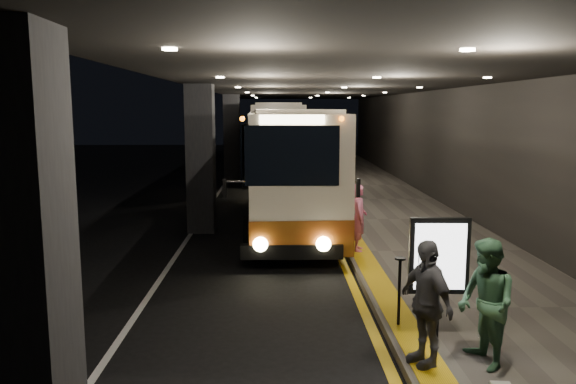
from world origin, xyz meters
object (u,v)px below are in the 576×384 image
object	(u,v)px
coach_second	(279,141)
bag_polka	(489,326)
stanchion_post	(399,292)
passenger_boarding	(359,218)
passenger_waiting_green	(486,304)
passenger_waiting_grey	(426,303)
coach_main	(287,171)
info_sign	(439,258)
coach_third	(278,133)

from	to	relation	value
coach_second	bag_polka	bearing A→B (deg)	-82.00
bag_polka	stanchion_post	world-z (taller)	stanchion_post
passenger_boarding	passenger_waiting_green	bearing A→B (deg)	-166.39
passenger_waiting_grey	passenger_waiting_green	bearing A→B (deg)	62.08
coach_main	coach_second	xyz separation A→B (m)	(-0.17, 14.03, 0.14)
info_sign	bag_polka	bearing A→B (deg)	5.90
coach_second	stanchion_post	bearing A→B (deg)	-85.02
coach_third	passenger_waiting_grey	size ratio (longest dim) A/B	6.90
passenger_waiting_green	info_sign	size ratio (longest dim) A/B	0.93
coach_second	coach_third	distance (m)	11.32
coach_second	passenger_waiting_grey	world-z (taller)	coach_second
coach_third	passenger_waiting_grey	world-z (taller)	coach_third
coach_second	passenger_waiting_green	world-z (taller)	coach_second
stanchion_post	coach_main	bearing A→B (deg)	100.45
coach_main	stanchion_post	xyz separation A→B (m)	(1.66, -9.02, -1.00)
stanchion_post	passenger_waiting_grey	bearing A→B (deg)	-87.97
coach_second	passenger_waiting_grey	xyz separation A→B (m)	(1.89, -24.46, -0.81)
coach_second	passenger_waiting_green	xyz separation A→B (m)	(2.70, -24.53, -0.80)
coach_second	stanchion_post	size ratio (longest dim) A/B	10.83
passenger_boarding	bag_polka	xyz separation A→B (m)	(1.25, -5.44, -0.66)
coach_third	stanchion_post	distance (m)	34.44
coach_main	passenger_waiting_green	world-z (taller)	coach_main
coach_second	passenger_waiting_green	size ratio (longest dim) A/B	6.83
passenger_boarding	passenger_waiting_grey	size ratio (longest dim) A/B	0.95
coach_second	info_sign	size ratio (longest dim) A/B	6.38
coach_second	coach_third	xyz separation A→B (m)	(-0.03, 11.32, -0.00)
coach_main	passenger_waiting_grey	xyz separation A→B (m)	(1.71, -10.42, -0.67)
passenger_boarding	coach_second	bearing A→B (deg)	12.28
coach_second	coach_third	world-z (taller)	coach_second
passenger_waiting_green	bag_polka	bearing A→B (deg)	145.68
bag_polka	info_sign	size ratio (longest dim) A/B	0.19
coach_third	info_sign	xyz separation A→B (m)	(2.32, -34.97, -0.40)
passenger_waiting_grey	stanchion_post	world-z (taller)	passenger_waiting_grey
coach_third	info_sign	size ratio (longest dim) A/B	6.38
coach_main	bag_polka	bearing A→B (deg)	-75.03
coach_main	bag_polka	xyz separation A→B (m)	(2.97, -9.55, -1.38)
coach_main	coach_second	bearing A→B (deg)	88.43
passenger_boarding	info_sign	world-z (taller)	info_sign
passenger_waiting_grey	bag_polka	bearing A→B (deg)	102.19
passenger_waiting_grey	stanchion_post	xyz separation A→B (m)	(-0.05, 1.41, -0.32)
passenger_waiting_grey	coach_second	bearing A→B (deg)	161.75
passenger_waiting_grey	bag_polka	world-z (taller)	passenger_waiting_grey
passenger_boarding	info_sign	distance (m)	5.54
info_sign	stanchion_post	distance (m)	1.05
coach_third	passenger_boarding	bearing A→B (deg)	-85.70
bag_polka	info_sign	xyz separation A→B (m)	(-0.85, -0.06, 1.12)
coach_second	passenger_boarding	world-z (taller)	coach_second
coach_main	passenger_boarding	distance (m)	4.51
coach_main	coach_second	world-z (taller)	coach_second
info_sign	stanchion_post	bearing A→B (deg)	129.13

